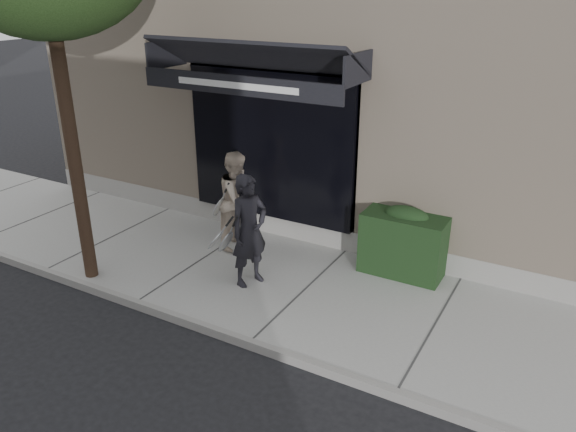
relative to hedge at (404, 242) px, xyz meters
The scene contains 7 objects.
ground 1.79m from the hedge, 131.35° to the right, with size 80.00×80.00×0.00m, color black.
sidewalk 1.77m from the hedge, 131.35° to the right, with size 20.00×3.00×0.12m, color #999894.
curb 3.07m from the hedge, 111.45° to the right, with size 20.00×0.10×0.14m, color gray.
building_facade 4.39m from the hedge, 106.65° to the left, with size 14.30×8.04×5.64m.
hedge is the anchor object (origin of this frame).
pedestrian_front 2.48m from the hedge, 142.69° to the right, with size 0.79×0.91×1.77m.
pedestrian_back 2.91m from the hedge, behind, with size 0.68×0.88×1.72m.
Camera 1 is at (3.45, -6.67, 4.49)m, focal length 35.00 mm.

